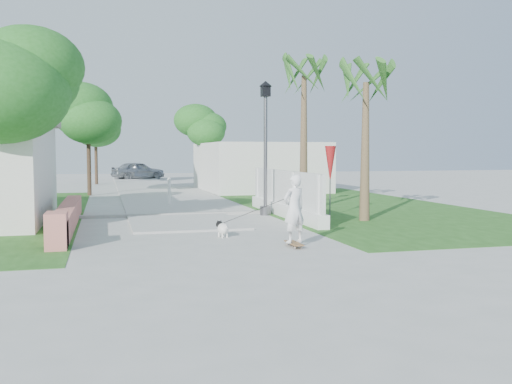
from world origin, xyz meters
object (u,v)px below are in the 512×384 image
object	(u,v)px
dog	(222,228)
parked_car	(138,170)
patio_umbrella	(330,165)
street_lamp	(265,142)
skateboarder	(257,212)
bollard	(169,190)

from	to	relation	value
dog	parked_car	bearing A→B (deg)	77.04
patio_umbrella	dog	bearing A→B (deg)	-140.85
street_lamp	patio_umbrella	xyz separation A→B (m)	(1.90, -1.00, -0.74)
patio_umbrella	parked_car	world-z (taller)	patio_umbrella
street_lamp	dog	world-z (taller)	street_lamp
street_lamp	parked_car	xyz separation A→B (m)	(-2.66, 26.85, -1.74)
dog	street_lamp	bearing A→B (deg)	48.58
skateboarder	dog	bearing A→B (deg)	-76.86
bollard	skateboarder	xyz separation A→B (m)	(0.95, -9.98, 0.12)
patio_umbrella	dog	size ratio (longest dim) A/B	3.94
patio_umbrella	dog	xyz separation A→B (m)	(-4.28, -3.48, -1.47)
street_lamp	parked_car	distance (m)	27.04
street_lamp	skateboarder	distance (m)	6.00
street_lamp	patio_umbrella	world-z (taller)	street_lamp
bollard	parked_car	size ratio (longest dim) A/B	0.27
dog	patio_umbrella	bearing A→B (deg)	25.69
bollard	parked_car	world-z (taller)	parked_car
skateboarder	dog	world-z (taller)	skateboarder
street_lamp	parked_car	bearing A→B (deg)	95.65
street_lamp	dog	size ratio (longest dim) A/B	7.61
dog	parked_car	size ratio (longest dim) A/B	0.14
street_lamp	patio_umbrella	bearing A→B (deg)	-27.76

